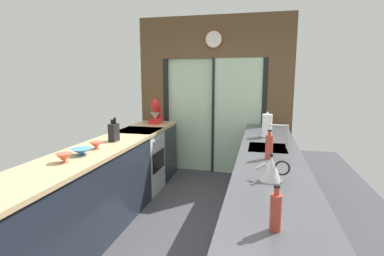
{
  "coord_description": "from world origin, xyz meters",
  "views": [
    {
      "loc": [
        0.8,
        -2.67,
        1.66
      ],
      "look_at": [
        -0.04,
        0.9,
        1.04
      ],
      "focal_mm": 27.5,
      "sensor_mm": 36.0,
      "label": 1
    }
  ],
  "objects_px": {
    "mixing_bowl_mid": "(81,151)",
    "mixing_bowl_far": "(96,145)",
    "kettle": "(271,168)",
    "paper_towel_roll": "(267,126)",
    "soap_bottle_far": "(269,146)",
    "stand_mixer": "(156,114)",
    "mixing_bowl_near": "(64,158)",
    "soap_bottle_near": "(276,211)",
    "knife_block": "(114,132)",
    "oven_range": "(140,161)"
  },
  "relations": [
    {
      "from": "mixing_bowl_mid",
      "to": "paper_towel_roll",
      "type": "distance_m",
      "value": 2.24
    },
    {
      "from": "mixing_bowl_near",
      "to": "mixing_bowl_far",
      "type": "height_order",
      "value": "mixing_bowl_near"
    },
    {
      "from": "soap_bottle_far",
      "to": "paper_towel_roll",
      "type": "height_order",
      "value": "paper_towel_roll"
    },
    {
      "from": "mixing_bowl_mid",
      "to": "soap_bottle_near",
      "type": "xyz_separation_m",
      "value": [
        1.78,
        -1.06,
        0.06
      ]
    },
    {
      "from": "mixing_bowl_far",
      "to": "stand_mixer",
      "type": "distance_m",
      "value": 1.85
    },
    {
      "from": "mixing_bowl_near",
      "to": "paper_towel_roll",
      "type": "distance_m",
      "value": 2.41
    },
    {
      "from": "stand_mixer",
      "to": "oven_range",
      "type": "bearing_deg",
      "value": -91.59
    },
    {
      "from": "mixing_bowl_near",
      "to": "stand_mixer",
      "type": "distance_m",
      "value": 2.38
    },
    {
      "from": "mixing_bowl_near",
      "to": "soap_bottle_far",
      "type": "xyz_separation_m",
      "value": [
        1.78,
        0.55,
        0.07
      ]
    },
    {
      "from": "soap_bottle_far",
      "to": "mixing_bowl_far",
      "type": "bearing_deg",
      "value": -179.51
    },
    {
      "from": "soap_bottle_near",
      "to": "soap_bottle_far",
      "type": "distance_m",
      "value": 1.35
    },
    {
      "from": "mixing_bowl_far",
      "to": "stand_mixer",
      "type": "bearing_deg",
      "value": 90.0
    },
    {
      "from": "kettle",
      "to": "soap_bottle_near",
      "type": "height_order",
      "value": "soap_bottle_near"
    },
    {
      "from": "knife_block",
      "to": "kettle",
      "type": "xyz_separation_m",
      "value": [
        1.78,
        -0.98,
        -0.02
      ]
    },
    {
      "from": "mixing_bowl_far",
      "to": "knife_block",
      "type": "distance_m",
      "value": 0.4
    },
    {
      "from": "soap_bottle_far",
      "to": "oven_range",
      "type": "bearing_deg",
      "value": 147.09
    },
    {
      "from": "kettle",
      "to": "soap_bottle_far",
      "type": "distance_m",
      "value": 0.6
    },
    {
      "from": "mixing_bowl_mid",
      "to": "kettle",
      "type": "bearing_deg",
      "value": -10.15
    },
    {
      "from": "oven_range",
      "to": "knife_block",
      "type": "xyz_separation_m",
      "value": [
        0.02,
        -0.78,
        0.57
      ]
    },
    {
      "from": "knife_block",
      "to": "paper_towel_roll",
      "type": "height_order",
      "value": "paper_towel_roll"
    },
    {
      "from": "oven_range",
      "to": "soap_bottle_far",
      "type": "distance_m",
      "value": 2.22
    },
    {
      "from": "paper_towel_roll",
      "to": "soap_bottle_near",
      "type": "bearing_deg",
      "value": -90.0
    },
    {
      "from": "oven_range",
      "to": "kettle",
      "type": "distance_m",
      "value": 2.58
    },
    {
      "from": "kettle",
      "to": "soap_bottle_near",
      "type": "relative_size",
      "value": 1.06
    },
    {
      "from": "mixing_bowl_far",
      "to": "kettle",
      "type": "distance_m",
      "value": 1.88
    },
    {
      "from": "knife_block",
      "to": "paper_towel_roll",
      "type": "xyz_separation_m",
      "value": [
        1.78,
        0.69,
        0.04
      ]
    },
    {
      "from": "oven_range",
      "to": "paper_towel_roll",
      "type": "bearing_deg",
      "value": -2.99
    },
    {
      "from": "mixing_bowl_near",
      "to": "soap_bottle_far",
      "type": "bearing_deg",
      "value": 17.05
    },
    {
      "from": "knife_block",
      "to": "paper_towel_roll",
      "type": "distance_m",
      "value": 1.91
    },
    {
      "from": "mixing_bowl_mid",
      "to": "stand_mixer",
      "type": "bearing_deg",
      "value": 90.0
    },
    {
      "from": "mixing_bowl_mid",
      "to": "soap_bottle_near",
      "type": "height_order",
      "value": "soap_bottle_near"
    },
    {
      "from": "mixing_bowl_near",
      "to": "soap_bottle_near",
      "type": "bearing_deg",
      "value": -24.19
    },
    {
      "from": "mixing_bowl_near",
      "to": "soap_bottle_near",
      "type": "distance_m",
      "value": 1.95
    },
    {
      "from": "knife_block",
      "to": "soap_bottle_far",
      "type": "xyz_separation_m",
      "value": [
        1.78,
        -0.38,
        0.01
      ]
    },
    {
      "from": "knife_block",
      "to": "stand_mixer",
      "type": "bearing_deg",
      "value": 90.0
    },
    {
      "from": "mixing_bowl_mid",
      "to": "mixing_bowl_far",
      "type": "relative_size",
      "value": 1.44
    },
    {
      "from": "stand_mixer",
      "to": "paper_towel_roll",
      "type": "height_order",
      "value": "stand_mixer"
    },
    {
      "from": "mixing_bowl_mid",
      "to": "kettle",
      "type": "distance_m",
      "value": 1.81
    },
    {
      "from": "mixing_bowl_near",
      "to": "mixing_bowl_far",
      "type": "bearing_deg",
      "value": 90.0
    },
    {
      "from": "kettle",
      "to": "paper_towel_roll",
      "type": "relative_size",
      "value": 0.78
    },
    {
      "from": "mixing_bowl_mid",
      "to": "soap_bottle_far",
      "type": "distance_m",
      "value": 1.8
    },
    {
      "from": "mixing_bowl_near",
      "to": "stand_mixer",
      "type": "xyz_separation_m",
      "value": [
        0.0,
        2.37,
        0.12
      ]
    },
    {
      "from": "oven_range",
      "to": "mixing_bowl_near",
      "type": "relative_size",
      "value": 6.27
    },
    {
      "from": "mixing_bowl_far",
      "to": "oven_range",
      "type": "bearing_deg",
      "value": 90.9
    },
    {
      "from": "stand_mixer",
      "to": "paper_towel_roll",
      "type": "distance_m",
      "value": 1.93
    },
    {
      "from": "mixing_bowl_mid",
      "to": "soap_bottle_far",
      "type": "height_order",
      "value": "soap_bottle_far"
    },
    {
      "from": "kettle",
      "to": "soap_bottle_far",
      "type": "relative_size",
      "value": 0.91
    },
    {
      "from": "mixing_bowl_near",
      "to": "mixing_bowl_mid",
      "type": "relative_size",
      "value": 0.71
    },
    {
      "from": "oven_range",
      "to": "soap_bottle_near",
      "type": "distance_m",
      "value": 3.14
    },
    {
      "from": "soap_bottle_near",
      "to": "kettle",
      "type": "bearing_deg",
      "value": 89.84
    }
  ]
}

